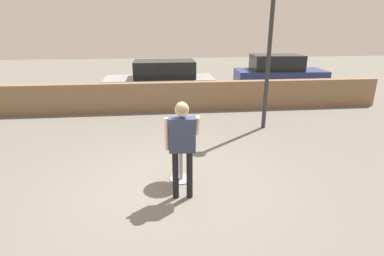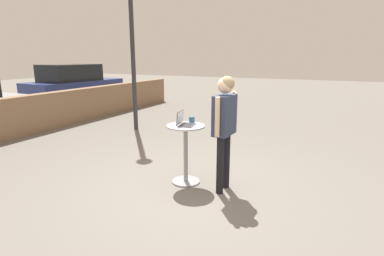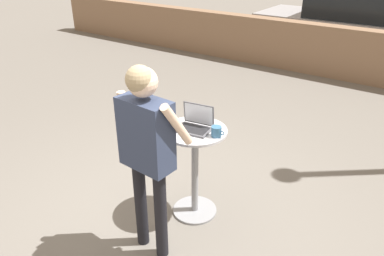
# 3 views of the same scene
# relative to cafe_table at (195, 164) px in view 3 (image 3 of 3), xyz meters

# --- Properties ---
(ground_plane) EXTENTS (50.00, 50.00, 0.00)m
(ground_plane) POSITION_rel_cafe_table_xyz_m (-0.18, -0.30, -0.59)
(ground_plane) COLOR slate
(pavement_kerb) EXTENTS (16.19, 0.35, 1.04)m
(pavement_kerb) POSITION_rel_cafe_table_xyz_m (-0.18, 5.30, -0.07)
(pavement_kerb) COLOR #84664C
(pavement_kerb) RESTS_ON ground_plane
(cafe_table) EXTENTS (0.62, 0.62, 0.97)m
(cafe_table) POSITION_rel_cafe_table_xyz_m (0.00, 0.00, 0.00)
(cafe_table) COLOR gray
(cafe_table) RESTS_ON ground_plane
(laptop) EXTENTS (0.35, 0.29, 0.23)m
(laptop) POSITION_rel_cafe_table_xyz_m (-0.01, 0.01, 0.44)
(laptop) COLOR #515156
(laptop) RESTS_ON cafe_table
(coffee_mug) EXTENTS (0.13, 0.10, 0.10)m
(coffee_mug) POSITION_rel_cafe_table_xyz_m (0.24, 0.00, 0.43)
(coffee_mug) COLOR #336084
(coffee_mug) RESTS_ON cafe_table
(standing_person) EXTENTS (0.60, 0.37, 1.77)m
(standing_person) POSITION_rel_cafe_table_xyz_m (-0.02, -0.66, 0.56)
(standing_person) COLOR black
(standing_person) RESTS_ON ground_plane
(parked_car_near_street) EXTENTS (4.47, 1.95, 1.61)m
(parked_car_near_street) POSITION_rel_cafe_table_xyz_m (-0.27, 7.13, 0.23)
(parked_car_near_street) COLOR #9E9EA3
(parked_car_near_street) RESTS_ON ground_plane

